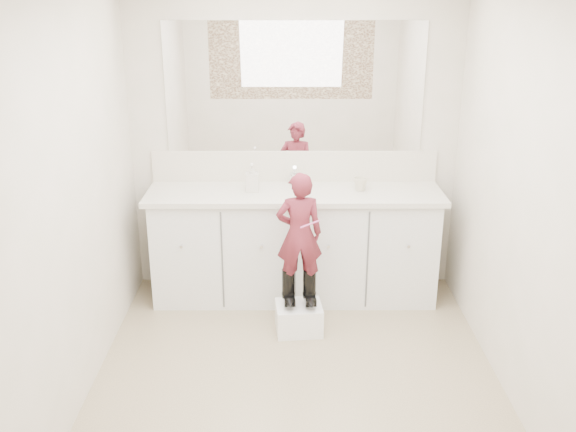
{
  "coord_description": "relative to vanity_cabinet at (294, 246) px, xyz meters",
  "views": [
    {
      "loc": [
        -0.07,
        -3.49,
        2.4
      ],
      "look_at": [
        -0.05,
        0.65,
        0.89
      ],
      "focal_mm": 40.0,
      "sensor_mm": 36.0,
      "label": 1
    }
  ],
  "objects": [
    {
      "name": "backsplash",
      "position": [
        0.0,
        0.26,
        0.59
      ],
      "size": [
        2.28,
        0.03,
        0.25
      ],
      "primitive_type": "cube",
      "color": "beige",
      "rests_on": "countertop"
    },
    {
      "name": "cup",
      "position": [
        0.51,
        0.01,
        0.52
      ],
      "size": [
        0.13,
        0.13,
        0.1
      ],
      "primitive_type": "imported",
      "rotation": [
        0.0,
        0.0,
        0.27
      ],
      "color": "beige",
      "rests_on": "countertop"
    },
    {
      "name": "toddler",
      "position": [
        0.03,
        -0.57,
        0.33
      ],
      "size": [
        0.34,
        0.24,
        0.89
      ],
      "primitive_type": "imported",
      "rotation": [
        0.0,
        0.0,
        3.23
      ],
      "color": "#A23242",
      "rests_on": "step_stool"
    },
    {
      "name": "floor",
      "position": [
        0.0,
        -1.23,
        -0.42
      ],
      "size": [
        3.0,
        3.0,
        0.0
      ],
      "primitive_type": "plane",
      "color": "#7F6A53",
      "rests_on": "ground"
    },
    {
      "name": "vanity_cabinet",
      "position": [
        0.0,
        0.0,
        0.0
      ],
      "size": [
        2.2,
        0.55,
        0.85
      ],
      "primitive_type": "cube",
      "color": "silver",
      "rests_on": "floor"
    },
    {
      "name": "dot_panel",
      "position": [
        0.0,
        -2.71,
        1.22
      ],
      "size": [
        2.0,
        0.01,
        1.2
      ],
      "primitive_type": "cube",
      "color": "#472819",
      "rests_on": "wall_front"
    },
    {
      "name": "wall_back",
      "position": [
        0.0,
        0.27,
        0.77
      ],
      "size": [
        2.6,
        0.0,
        2.6
      ],
      "primitive_type": "plane",
      "rotation": [
        1.57,
        0.0,
        0.0
      ],
      "color": "beige",
      "rests_on": "floor"
    },
    {
      "name": "toothbrush",
      "position": [
        0.1,
        -0.65,
        0.43
      ],
      "size": [
        0.14,
        0.02,
        0.06
      ],
      "primitive_type": "cylinder",
      "rotation": [
        0.0,
        1.22,
        0.09
      ],
      "color": "#DA549C",
      "rests_on": "toddler"
    },
    {
      "name": "boot_right",
      "position": [
        0.1,
        -0.57,
        -0.08
      ],
      "size": [
        0.12,
        0.19,
        0.27
      ],
      "primitive_type": null,
      "rotation": [
        0.0,
        0.0,
        0.09
      ],
      "color": "black",
      "rests_on": "step_stool"
    },
    {
      "name": "faucet",
      "position": [
        0.0,
        0.15,
        0.52
      ],
      "size": [
        0.08,
        0.08,
        0.1
      ],
      "primitive_type": "cylinder",
      "color": "silver",
      "rests_on": "countertop"
    },
    {
      "name": "soap_bottle",
      "position": [
        -0.33,
        -0.0,
        0.57
      ],
      "size": [
        0.1,
        0.1,
        0.22
      ],
      "primitive_type": "imported",
      "rotation": [
        0.0,
        0.0,
        0.03
      ],
      "color": "beige",
      "rests_on": "countertop"
    },
    {
      "name": "wall_right",
      "position": [
        1.3,
        -1.23,
        0.78
      ],
      "size": [
        0.0,
        3.0,
        3.0
      ],
      "primitive_type": "plane",
      "rotation": [
        1.57,
        0.0,
        -1.57
      ],
      "color": "beige",
      "rests_on": "floor"
    },
    {
      "name": "wall_front",
      "position": [
        0.0,
        -2.73,
        0.77
      ],
      "size": [
        2.6,
        0.0,
        2.6
      ],
      "primitive_type": "plane",
      "rotation": [
        -1.57,
        0.0,
        0.0
      ],
      "color": "beige",
      "rests_on": "floor"
    },
    {
      "name": "step_stool",
      "position": [
        0.03,
        -0.59,
        -0.32
      ],
      "size": [
        0.35,
        0.3,
        0.21
      ],
      "primitive_type": "cube",
      "rotation": [
        0.0,
        0.0,
        0.09
      ],
      "color": "white",
      "rests_on": "floor"
    },
    {
      "name": "countertop",
      "position": [
        0.0,
        -0.01,
        0.45
      ],
      "size": [
        2.28,
        0.58,
        0.04
      ],
      "primitive_type": "cube",
      "color": "beige",
      "rests_on": "vanity_cabinet"
    },
    {
      "name": "boot_left",
      "position": [
        -0.05,
        -0.57,
        -0.08
      ],
      "size": [
        0.12,
        0.19,
        0.27
      ],
      "primitive_type": null,
      "rotation": [
        0.0,
        0.0,
        0.09
      ],
      "color": "black",
      "rests_on": "step_stool"
    },
    {
      "name": "mirror",
      "position": [
        0.0,
        0.26,
        1.22
      ],
      "size": [
        2.0,
        0.02,
        1.0
      ],
      "primitive_type": "cube",
      "color": "white",
      "rests_on": "wall_back"
    },
    {
      "name": "wall_left",
      "position": [
        -1.3,
        -1.23,
        0.78
      ],
      "size": [
        0.0,
        3.0,
        3.0
      ],
      "primitive_type": "plane",
      "rotation": [
        1.57,
        0.0,
        1.57
      ],
      "color": "beige",
      "rests_on": "floor"
    }
  ]
}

